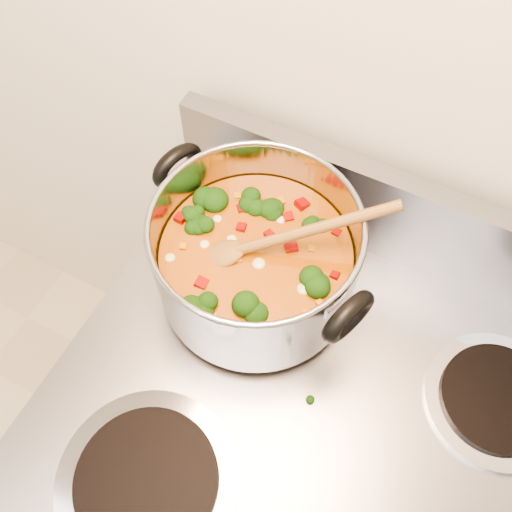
{
  "coord_description": "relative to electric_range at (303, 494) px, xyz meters",
  "views": [
    {
      "loc": [
        0.05,
        0.97,
        1.65
      ],
      "look_at": [
        -0.12,
        1.31,
        1.01
      ],
      "focal_mm": 40.0,
      "sensor_mm": 36.0,
      "label": 1
    }
  ],
  "objects": [
    {
      "name": "cooktop_crumbs",
      "position": [
        -0.1,
        0.09,
        0.46
      ],
      "size": [
        0.37,
        0.13,
        0.01
      ],
      "color": "black",
      "rests_on": "electric_range"
    },
    {
      "name": "stockpot",
      "position": [
        -0.18,
        0.15,
        0.54
      ],
      "size": [
        0.33,
        0.27,
        0.16
      ],
      "rotation": [
        0.0,
        0.0,
        -0.34
      ],
      "color": "#A2A2AA",
      "rests_on": "electric_range"
    },
    {
      "name": "wooden_spoon",
      "position": [
        -0.17,
        0.15,
        0.57
      ],
      "size": [
        0.23,
        0.16,
        0.11
      ],
      "rotation": [
        0.0,
        0.0,
        0.55
      ],
      "color": "brown",
      "rests_on": "stockpot"
    },
    {
      "name": "electric_range",
      "position": [
        0.0,
        0.0,
        0.0
      ],
      "size": [
        0.73,
        0.66,
        1.08
      ],
      "color": "gray",
      "rests_on": "ground"
    }
  ]
}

